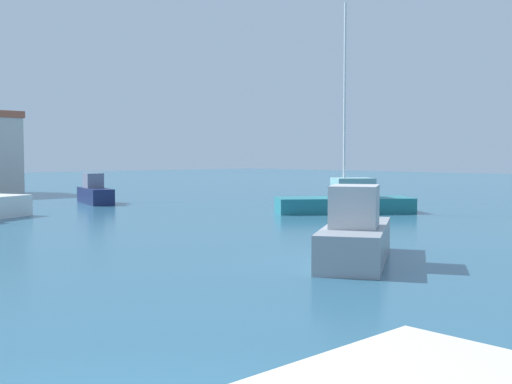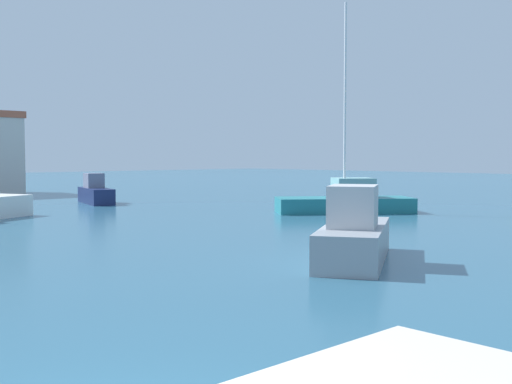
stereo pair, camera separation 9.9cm
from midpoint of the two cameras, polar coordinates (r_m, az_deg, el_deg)
The scene contains 4 objects.
water at distance 30.69m, azimuth -8.60°, elevation -2.04°, with size 160.00×160.00×0.00m, color #285670.
sailboat_teal_far_left at distance 31.71m, azimuth 8.08°, elevation -0.75°, with size 6.79×5.95×10.40m.
motorboat_navy_inner_mooring at distance 38.68m, azimuth -14.53°, elevation -0.06°, with size 2.29×4.33×1.81m.
motorboat_grey_mid_harbor at distance 17.04m, azimuth 8.89°, elevation -3.94°, with size 5.15×4.04×2.07m.
Camera 1 is at (-2.45, -5.08, 2.84)m, focal length 43.96 mm.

